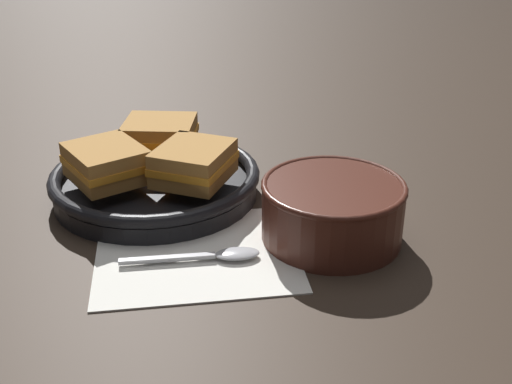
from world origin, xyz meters
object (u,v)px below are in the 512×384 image
object	(u,v)px
sandwich_near_right	(160,136)
sandwich_far_left	(106,163)
skillet	(156,182)
spoon	(218,255)
sandwich_near_left	(194,163)
soup_bowl	(333,207)

from	to	relation	value
sandwich_near_right	sandwich_far_left	world-z (taller)	same
skillet	spoon	bearing A→B (deg)	-75.27
spoon	sandwich_near_right	bearing A→B (deg)	104.52
sandwich_near_left	sandwich_near_right	size ratio (longest dim) A/B	1.08
skillet	sandwich_near_right	world-z (taller)	sandwich_near_right
soup_bowl	spoon	distance (m)	0.15
soup_bowl	sandwich_near_left	distance (m)	0.20
skillet	sandwich_far_left	xyz separation A→B (m)	(-0.06, -0.02, 0.04)
sandwich_near_right	skillet	bearing A→B (deg)	-104.65
soup_bowl	sandwich_near_right	bearing A→B (deg)	127.16
skillet	sandwich_near_right	xyz separation A→B (m)	(0.02, 0.06, 0.04)
soup_bowl	skillet	world-z (taller)	soup_bowl
soup_bowl	spoon	xyz separation A→B (m)	(-0.15, -0.02, -0.03)
soup_bowl	sandwich_near_right	xyz separation A→B (m)	(-0.18, 0.24, 0.02)
sandwich_near_right	sandwich_far_left	xyz separation A→B (m)	(-0.08, -0.08, 0.00)
soup_bowl	spoon	bearing A→B (deg)	-173.34
spoon	skillet	xyz separation A→B (m)	(-0.05, 0.19, 0.01)
sandwich_near_left	sandwich_near_right	distance (m)	0.12
spoon	sandwich_far_left	bearing A→B (deg)	130.73
spoon	sandwich_near_left	world-z (taller)	sandwich_near_left
soup_bowl	spoon	size ratio (longest dim) A/B	1.07
skillet	soup_bowl	bearing A→B (deg)	-41.26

